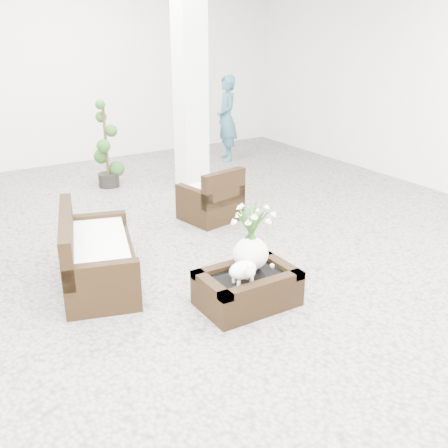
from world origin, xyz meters
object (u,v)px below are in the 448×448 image
coffee_table (247,290)px  topiary (106,145)px  loveseat (98,248)px  armchair (210,194)px

coffee_table → topiary: bearing=87.1°
coffee_table → loveseat: bearing=131.3°
loveseat → topiary: 3.41m
armchair → loveseat: loveseat is taller
coffee_table → topiary: 4.37m
armchair → loveseat: bearing=17.3°
coffee_table → loveseat: 1.58m
coffee_table → armchair: 2.35m
armchair → coffee_table: bearing=57.7°
coffee_table → topiary: size_ratio=0.66×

